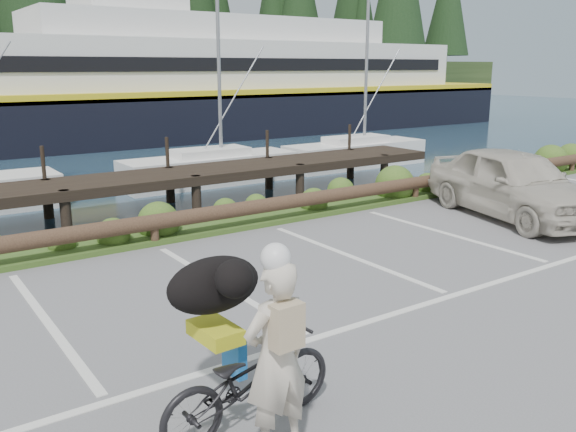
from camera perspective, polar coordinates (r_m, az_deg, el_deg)
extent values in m
plane|color=slate|center=(8.06, 0.58, -10.46)|extent=(72.00, 72.00, 0.00)
cube|color=#3D5B21|center=(12.50, -13.56, -1.69)|extent=(34.00, 1.60, 0.10)
imported|color=black|center=(5.86, -3.68, -15.10)|extent=(1.87, 0.73, 0.97)
imported|color=beige|center=(5.36, -1.11, -13.17)|extent=(0.66, 0.45, 1.76)
ellipsoid|color=black|center=(6.00, -6.95, -6.42)|extent=(0.52, 1.00, 0.56)
imported|color=#BBB4A4|center=(14.47, 20.35, 2.90)|extent=(2.95, 4.90, 1.56)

